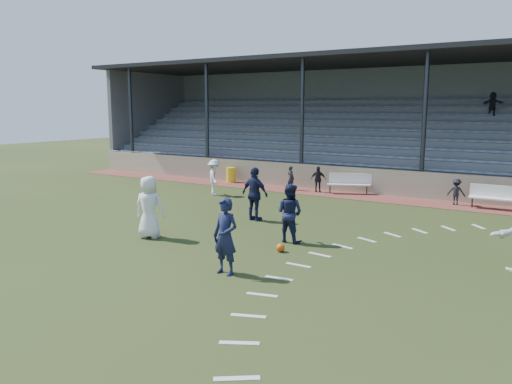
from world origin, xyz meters
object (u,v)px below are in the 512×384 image
(bench_left, at_px, (350,181))
(bench_right, at_px, (496,195))
(trash_bin, at_px, (231,175))
(player_navy_lead, at_px, (225,236))
(football, at_px, (281,248))
(player_white_lead, at_px, (149,207))

(bench_left, bearing_deg, bench_right, -27.82)
(trash_bin, height_order, player_navy_lead, player_navy_lead)
(football, height_order, player_navy_lead, player_navy_lead)
(trash_bin, distance_m, football, 13.41)
(bench_right, bearing_deg, player_navy_lead, -111.50)
(bench_left, distance_m, bench_right, 6.34)
(football, bearing_deg, trash_bin, 130.83)
(bench_right, xyz_separation_m, football, (-4.36, -9.70, -0.46))
(trash_bin, bearing_deg, player_white_lead, -67.40)
(bench_right, distance_m, football, 10.64)
(bench_left, relative_size, player_navy_lead, 1.06)
(bench_left, xyz_separation_m, bench_right, (6.32, -0.43, 0.00))
(football, xyz_separation_m, player_navy_lead, (-0.21, -2.35, 0.82))
(trash_bin, height_order, football, trash_bin)
(bench_right, bearing_deg, trash_bin, 177.29)
(football, bearing_deg, player_white_lead, -169.42)
(bench_right, height_order, football, bench_right)
(football, relative_size, player_white_lead, 0.12)
(player_white_lead, height_order, player_navy_lead, player_white_lead)
(football, bearing_deg, player_navy_lead, -95.08)
(player_white_lead, relative_size, player_navy_lead, 1.03)
(football, xyz_separation_m, player_white_lead, (-4.22, -0.79, 0.85))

